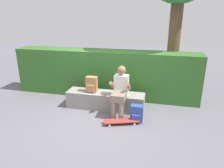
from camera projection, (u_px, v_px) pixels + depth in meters
name	position (u px, v px, depth m)	size (l,w,h in m)	color
ground_plane	(102.00, 113.00, 5.13)	(24.00, 24.00, 0.00)	slate
bench_main	(105.00, 100.00, 5.33)	(2.01, 0.48, 0.44)	gray
person_skater	(120.00, 90.00, 4.90)	(0.49, 0.62, 1.19)	white
skateboard_near_person	(122.00, 121.00, 4.60)	(0.82, 0.45, 0.09)	#BC3833
backpack_on_bench	(92.00, 85.00, 5.26)	(0.28, 0.23, 0.40)	#A37A47
backpack_on_ground	(137.00, 114.00, 4.67)	(0.28, 0.23, 0.40)	#2D4C99
hedge_row	(105.00, 73.00, 6.09)	(5.39, 0.71, 1.36)	#356728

